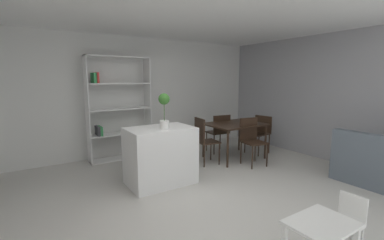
{
  "coord_description": "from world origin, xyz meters",
  "views": [
    {
      "loc": [
        -2.09,
        -2.77,
        1.71
      ],
      "look_at": [
        -0.01,
        0.46,
        1.11
      ],
      "focal_mm": 24.45,
      "sensor_mm": 36.0,
      "label": 1
    }
  ],
  "objects_px": {
    "child_table": "(321,230)",
    "dining_table": "(234,127)",
    "dining_chair_island_side": "(204,137)",
    "kitchen_island": "(160,156)",
    "potted_plant_on_island": "(164,108)",
    "child_chair_right": "(348,221)",
    "open_bookshelf": "(117,108)",
    "dining_chair_far": "(219,130)",
    "dining_chair_window_side": "(260,130)",
    "dining_chair_near": "(251,137)"
  },
  "relations": [
    {
      "from": "child_table",
      "to": "dining_table",
      "type": "height_order",
      "value": "dining_table"
    },
    {
      "from": "dining_chair_island_side",
      "to": "kitchen_island",
      "type": "bearing_deg",
      "value": 116.97
    },
    {
      "from": "potted_plant_on_island",
      "to": "child_chair_right",
      "type": "relative_size",
      "value": 0.98
    },
    {
      "from": "open_bookshelf",
      "to": "dining_chair_far",
      "type": "bearing_deg",
      "value": -20.93
    },
    {
      "from": "child_chair_right",
      "to": "dining_chair_window_side",
      "type": "distance_m",
      "value": 3.58
    },
    {
      "from": "child_chair_right",
      "to": "dining_chair_far",
      "type": "distance_m",
      "value": 3.67
    },
    {
      "from": "dining_chair_near",
      "to": "kitchen_island",
      "type": "bearing_deg",
      "value": -175.09
    },
    {
      "from": "child_table",
      "to": "dining_chair_near",
      "type": "bearing_deg",
      "value": 56.45
    },
    {
      "from": "open_bookshelf",
      "to": "dining_chair_window_side",
      "type": "xyz_separation_m",
      "value": [
        2.94,
        -1.3,
        -0.58
      ]
    },
    {
      "from": "dining_chair_far",
      "to": "dining_chair_window_side",
      "type": "bearing_deg",
      "value": 155.14
    },
    {
      "from": "child_chair_right",
      "to": "dining_chair_far",
      "type": "height_order",
      "value": "dining_chair_far"
    },
    {
      "from": "dining_chair_near",
      "to": "dining_chair_far",
      "type": "xyz_separation_m",
      "value": [
        -0.02,
        0.99,
        -0.01
      ]
    },
    {
      "from": "dining_table",
      "to": "child_chair_right",
      "type": "bearing_deg",
      "value": -111.24
    },
    {
      "from": "dining_table",
      "to": "dining_chair_near",
      "type": "relative_size",
      "value": 1.26
    },
    {
      "from": "dining_chair_island_side",
      "to": "dining_chair_far",
      "type": "bearing_deg",
      "value": -51.05
    },
    {
      "from": "child_table",
      "to": "child_chair_right",
      "type": "distance_m",
      "value": 0.48
    },
    {
      "from": "potted_plant_on_island",
      "to": "open_bookshelf",
      "type": "height_order",
      "value": "open_bookshelf"
    },
    {
      "from": "child_chair_right",
      "to": "dining_chair_near",
      "type": "xyz_separation_m",
      "value": [
        1.17,
        2.49,
        0.24
      ]
    },
    {
      "from": "open_bookshelf",
      "to": "child_chair_right",
      "type": "relative_size",
      "value": 3.79
    },
    {
      "from": "dining_table",
      "to": "dining_chair_far",
      "type": "bearing_deg",
      "value": 91.09
    },
    {
      "from": "potted_plant_on_island",
      "to": "kitchen_island",
      "type": "bearing_deg",
      "value": 98.6
    },
    {
      "from": "open_bookshelf",
      "to": "child_chair_right",
      "type": "xyz_separation_m",
      "value": [
        0.97,
        -4.29,
        -0.79
      ]
    },
    {
      "from": "dining_chair_island_side",
      "to": "child_chair_right",
      "type": "bearing_deg",
      "value": -179.13
    },
    {
      "from": "dining_chair_far",
      "to": "child_table",
      "type": "bearing_deg",
      "value": 70.95
    },
    {
      "from": "child_table",
      "to": "kitchen_island",
      "type": "bearing_deg",
      "value": 97.21
    },
    {
      "from": "dining_chair_window_side",
      "to": "dining_chair_far",
      "type": "distance_m",
      "value": 0.95
    },
    {
      "from": "potted_plant_on_island",
      "to": "dining_chair_near",
      "type": "distance_m",
      "value": 2.08
    },
    {
      "from": "child_chair_right",
      "to": "dining_chair_near",
      "type": "bearing_deg",
      "value": 152.6
    },
    {
      "from": "potted_plant_on_island",
      "to": "child_chair_right",
      "type": "distance_m",
      "value": 2.75
    },
    {
      "from": "child_table",
      "to": "dining_chair_far",
      "type": "relative_size",
      "value": 0.66
    },
    {
      "from": "potted_plant_on_island",
      "to": "dining_chair_near",
      "type": "xyz_separation_m",
      "value": [
        1.96,
        0.03,
        -0.71
      ]
    },
    {
      "from": "potted_plant_on_island",
      "to": "dining_chair_far",
      "type": "xyz_separation_m",
      "value": [
        1.93,
        1.02,
        -0.72
      ]
    },
    {
      "from": "kitchen_island",
      "to": "dining_table",
      "type": "distance_m",
      "value": 2.02
    },
    {
      "from": "dining_chair_far",
      "to": "open_bookshelf",
      "type": "bearing_deg",
      "value": -14.9
    },
    {
      "from": "kitchen_island",
      "to": "child_table",
      "type": "xyz_separation_m",
      "value": [
        0.33,
        -2.58,
        -0.09
      ]
    },
    {
      "from": "kitchen_island",
      "to": "child_chair_right",
      "type": "relative_size",
      "value": 1.84
    },
    {
      "from": "child_table",
      "to": "dining_chair_window_side",
      "type": "relative_size",
      "value": 0.69
    },
    {
      "from": "child_table",
      "to": "dining_chair_near",
      "type": "height_order",
      "value": "dining_chair_near"
    },
    {
      "from": "open_bookshelf",
      "to": "dining_chair_near",
      "type": "height_order",
      "value": "open_bookshelf"
    },
    {
      "from": "kitchen_island",
      "to": "dining_chair_window_side",
      "type": "height_order",
      "value": "kitchen_island"
    },
    {
      "from": "kitchen_island",
      "to": "dining_chair_window_side",
      "type": "xyz_separation_m",
      "value": [
        2.77,
        0.41,
        0.06
      ]
    },
    {
      "from": "dining_chair_near",
      "to": "dining_chair_far",
      "type": "distance_m",
      "value": 0.99
    },
    {
      "from": "dining_chair_far",
      "to": "dining_chair_island_side",
      "type": "bearing_deg",
      "value": 37.4
    },
    {
      "from": "kitchen_island",
      "to": "potted_plant_on_island",
      "type": "relative_size",
      "value": 1.89
    },
    {
      "from": "child_table",
      "to": "dining_chair_island_side",
      "type": "relative_size",
      "value": 0.62
    },
    {
      "from": "dining_chair_window_side",
      "to": "dining_chair_far",
      "type": "xyz_separation_m",
      "value": [
        -0.81,
        0.49,
        0.02
      ]
    },
    {
      "from": "open_bookshelf",
      "to": "child_chair_right",
      "type": "height_order",
      "value": "open_bookshelf"
    },
    {
      "from": "open_bookshelf",
      "to": "dining_chair_near",
      "type": "xyz_separation_m",
      "value": [
        2.14,
        -1.8,
        -0.55
      ]
    },
    {
      "from": "dining_chair_window_side",
      "to": "dining_chair_island_side",
      "type": "height_order",
      "value": "dining_chair_island_side"
    },
    {
      "from": "dining_chair_near",
      "to": "dining_chair_window_side",
      "type": "bearing_deg",
      "value": 40.16
    }
  ]
}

